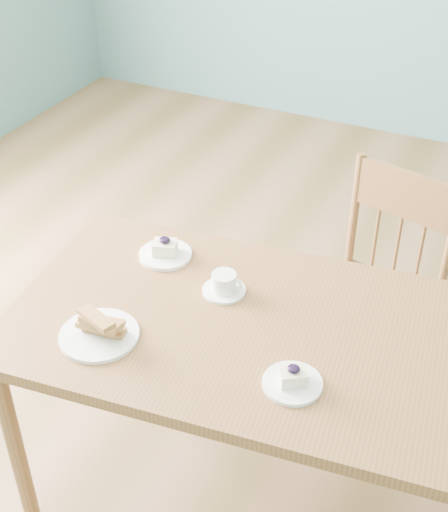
# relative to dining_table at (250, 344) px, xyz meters

# --- Properties ---
(room) EXTENTS (5.01, 5.01, 2.71)m
(room) POSITION_rel_dining_table_xyz_m (0.16, 0.22, 0.74)
(room) COLOR #885E3F
(room) RESTS_ON ground
(dining_table) EXTENTS (1.34, 0.86, 0.68)m
(dining_table) POSITION_rel_dining_table_xyz_m (0.00, 0.00, 0.00)
(dining_table) COLOR brown
(dining_table) RESTS_ON ground
(dining_chair) EXTENTS (0.45, 0.44, 0.83)m
(dining_chair) POSITION_rel_dining_table_xyz_m (0.19, 0.60, -0.18)
(dining_chair) COLOR brown
(dining_chair) RESTS_ON ground
(cheesecake_plate_near) EXTENTS (0.14, 0.14, 0.06)m
(cheesecake_plate_near) POSITION_rel_dining_table_xyz_m (0.18, -0.16, 0.08)
(cheesecake_plate_near) COLOR white
(cheesecake_plate_near) RESTS_ON dining_table
(cheesecake_plate_far) EXTENTS (0.16, 0.16, 0.07)m
(cheesecake_plate_far) POSITION_rel_dining_table_xyz_m (-0.35, 0.17, 0.08)
(cheesecake_plate_far) COLOR white
(cheesecake_plate_far) RESTS_ON dining_table
(coffee_cup) EXTENTS (0.12, 0.12, 0.06)m
(coffee_cup) POSITION_rel_dining_table_xyz_m (-0.12, 0.09, 0.09)
(coffee_cup) COLOR white
(coffee_cup) RESTS_ON dining_table
(biscotti_plate) EXTENTS (0.20, 0.20, 0.08)m
(biscotti_plate) POSITION_rel_dining_table_xyz_m (-0.33, -0.21, 0.09)
(biscotti_plate) COLOR white
(biscotti_plate) RESTS_ON dining_table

